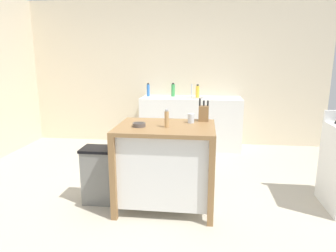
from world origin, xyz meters
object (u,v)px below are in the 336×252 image
kitchen_island (166,162)px  sink_faucet (192,90)px  pepper_grinder (167,119)px  bottle_spray_cleaner (197,91)px  bowl_ceramic_wide (139,125)px  bottle_hand_soap (148,90)px  drinking_cup (191,118)px  knife_block (204,113)px  bottle_dish_soap (173,90)px  trash_bin (99,175)px

kitchen_island → sink_faucet: (0.16, 2.39, 0.51)m
pepper_grinder → bottle_spray_cleaner: (0.25, 2.33, 0.02)m
bowl_ceramic_wide → bottle_spray_cleaner: bottle_spray_cleaner is taller
bottle_hand_soap → drinking_cup: bearing=-68.1°
bowl_ceramic_wide → drinking_cup: (0.52, 0.24, 0.03)m
knife_block → bottle_dish_soap: 2.15m
sink_faucet → trash_bin: bearing=-111.0°
drinking_cup → trash_bin: drinking_cup is taller
bowl_ceramic_wide → bottle_hand_soap: (-0.35, 2.40, 0.09)m
bottle_hand_soap → sink_faucet: bearing=5.3°
trash_bin → bottle_hand_soap: bearing=86.6°
sink_faucet → bottle_dish_soap: bottle_dish_soap is taller
pepper_grinder → bottle_dish_soap: 2.44m
pepper_grinder → bottle_hand_soap: (-0.63, 2.39, 0.02)m
drinking_cup → bottle_dish_soap: 2.24m
drinking_cup → bowl_ceramic_wide: bearing=-154.7°
drinking_cup → bottle_spray_cleaner: size_ratio=0.44×
sink_faucet → bottle_hand_soap: (-0.77, -0.07, 0.00)m
drinking_cup → bottle_hand_soap: bottle_hand_soap is taller
bowl_ceramic_wide → pepper_grinder: pepper_grinder is taller
pepper_grinder → sink_faucet: 2.46m
bowl_ceramic_wide → sink_faucet: 2.51m
bowl_ceramic_wide → bottle_dish_soap: 2.44m
pepper_grinder → trash_bin: pepper_grinder is taller
bottle_hand_soap → bottle_spray_cleaner: size_ratio=1.05×
bowl_ceramic_wide → bottle_spray_cleaner: (0.53, 2.34, 0.09)m
bowl_ceramic_wide → sink_faucet: (0.43, 2.47, 0.09)m
bottle_hand_soap → bottle_dish_soap: (0.45, 0.05, 0.00)m
bottle_spray_cleaner → bottle_dish_soap: bearing=167.1°
bottle_hand_soap → bottle_dish_soap: bottle_dish_soap is taller
bottle_dish_soap → bottle_hand_soap: bearing=-174.2°
kitchen_island → bottle_dish_soap: 2.42m
bowl_ceramic_wide → drinking_cup: drinking_cup is taller
bowl_ceramic_wide → trash_bin: (-0.48, 0.09, -0.61)m
drinking_cup → pepper_grinder: bearing=-135.0°
knife_block → pepper_grinder: (-0.37, -0.35, 0.00)m
bottle_hand_soap → bottle_spray_cleaner: (0.88, -0.05, -0.01)m
bottle_spray_cleaner → sink_faucet: bearing=130.3°
trash_bin → bottle_hand_soap: bottle_hand_soap is taller
drinking_cup → bottle_dish_soap: size_ratio=0.42×
kitchen_island → pepper_grinder: size_ratio=5.36×
bowl_ceramic_wide → drinking_cup: 0.57m
drinking_cup → knife_block: bearing=40.7°
drinking_cup → pepper_grinder: 0.33m
kitchen_island → sink_faucet: size_ratio=4.61×
knife_block → trash_bin: (-1.13, -0.26, -0.67)m
knife_block → bottle_dish_soap: size_ratio=1.05×
sink_faucet → bottle_spray_cleaner: size_ratio=0.97×
trash_bin → bottle_spray_cleaner: (1.02, 2.25, 0.69)m
kitchen_island → bottle_dish_soap: bottle_dish_soap is taller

